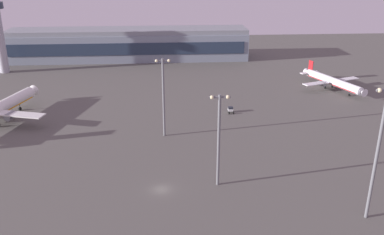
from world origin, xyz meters
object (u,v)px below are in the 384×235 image
object	(u,v)px
apron_light_west	(219,134)
airplane_far_stand	(332,81)
apron_light_central	(163,93)
apron_light_east	(378,148)
pushback_tug	(231,110)

from	to	relation	value
apron_light_west	airplane_far_stand	bearing A→B (deg)	52.17
apron_light_central	airplane_far_stand	bearing A→B (deg)	31.91
apron_light_east	apron_light_central	xyz separation A→B (m)	(-42.53, 46.33, -2.37)
airplane_far_stand	pushback_tug	world-z (taller)	airplane_far_stand
pushback_tug	apron_light_central	world-z (taller)	apron_light_central
apron_light_west	pushback_tug	bearing A→B (deg)	77.47
apron_light_east	apron_light_west	world-z (taller)	apron_light_east
pushback_tug	apron_light_central	bearing A→B (deg)	-141.45
airplane_far_stand	apron_light_west	xyz separation A→B (m)	(-57.86, -74.52, 9.87)
airplane_far_stand	pushback_tug	bearing A→B (deg)	8.23
apron_light_east	apron_light_central	distance (m)	62.94
apron_light_east	apron_light_central	bearing A→B (deg)	132.56
pushback_tug	apron_light_east	bearing A→B (deg)	-74.15
airplane_far_stand	apron_light_central	distance (m)	83.79
pushback_tug	apron_light_east	xyz separation A→B (m)	(18.81, -65.37, 15.29)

